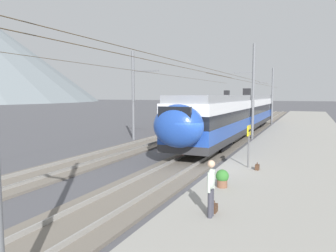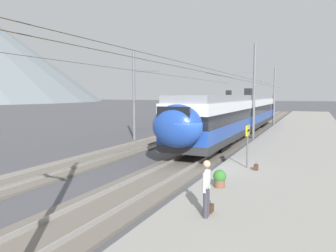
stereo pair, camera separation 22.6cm
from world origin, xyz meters
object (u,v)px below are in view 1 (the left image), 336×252
Objects in this scene: platform_sign at (249,137)px; handbag_near_sign at (257,167)px; catenary_mast_east at (271,95)px; train_near_platform at (237,113)px; potted_plant_platform_edge at (222,177)px; passenger_walking at (211,185)px; handbag_beside_passenger at (214,208)px; catenary_mast_mid at (252,90)px; catenary_mast_far_side at (135,93)px; train_far_track at (219,107)px.

platform_sign is 5.49× the size of handbag_near_sign.
handbag_near_sign is at bearing -174.96° from catenary_mast_east.
train_near_platform is 17.84m from potted_plant_platform_edge.
catenary_mast_east is 31.80m from potted_plant_platform_edge.
handbag_beside_passenger is (0.41, 0.02, -0.82)m from passenger_walking.
handbag_beside_passenger is at bearing -173.73° from catenary_mast_mid.
catenary_mast_mid reaches higher than catenary_mast_east.
catenary_mast_mid reaches higher than catenary_mast_far_side.
train_far_track reaches higher than platform_sign.
catenary_mast_mid is (-1.11, -1.50, 2.02)m from train_near_platform.
catenary_mast_east is (15.22, 0.01, -0.41)m from catenary_mast_mid.
handbag_beside_passenger is (-34.29, -9.05, -1.79)m from train_far_track.
train_far_track reaches higher than handbag_beside_passenger.
catenary_mast_east is 34.53m from handbag_beside_passenger.
catenary_mast_east reaches higher than train_far_track.
catenary_mast_far_side is at bearing 116.01° from catenary_mast_mid.
handbag_beside_passenger is at bearing -169.90° from train_near_platform.
handbag_near_sign is at bearing -124.56° from platform_sign.
catenary_mast_far_side is at bearing 173.92° from train_far_track.
train_near_platform reaches higher than handbag_near_sign.
train_near_platform reaches higher than handbag_beside_passenger.
train_near_platform is 9.52m from catenary_mast_far_side.
platform_sign is at bearing -165.71° from train_near_platform.
catenary_mast_far_side is 13.85m from platform_sign.
catenary_mast_east reaches higher than platform_sign.
platform_sign reaches higher than handbag_beside_passenger.
train_far_track is 38.70× the size of potted_plant_platform_edge.
catenary_mast_east is 124.95× the size of handbag_near_sign.
train_near_platform is at bearing 10.24° from potted_plant_platform_edge.
catenary_mast_east is at bearing -6.01° from train_near_platform.
passenger_walking is at bearing -177.01° from handbag_beside_passenger.
train_far_track is 70.72× the size of handbag_near_sign.
potted_plant_platform_edge is (-17.49, -3.16, -1.54)m from train_near_platform.
train_near_platform is 14.41× the size of platform_sign.
platform_sign is (-27.74, -8.93, -0.38)m from train_far_track.
catenary_mast_mid reaches higher than train_near_platform.
train_near_platform reaches higher than platform_sign.
train_far_track is at bearing 90.03° from catenary_mast_east.
train_far_track is 32.79m from potted_plant_platform_edge.
passenger_walking is at bearing -143.47° from catenary_mast_far_side.
catenary_mast_east is at bearing -24.71° from catenary_mast_far_side.
platform_sign is at bearing -171.04° from catenary_mast_mid.
train_far_track is 7.13m from catenary_mast_east.
catenary_mast_east is at bearing 3.03° from potted_plant_platform_edge.
potted_plant_platform_edge reaches higher than handbag_near_sign.
catenary_mast_far_side is at bearing 126.18° from train_near_platform.
potted_plant_platform_edge is (-11.97, -10.71, -3.30)m from catenary_mast_far_side.
catenary_mast_east is 129.10× the size of handbag_beside_passenger.
passenger_walking is at bearing -170.04° from train_near_platform.
handbag_beside_passenger is 2.75m from potted_plant_platform_edge.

